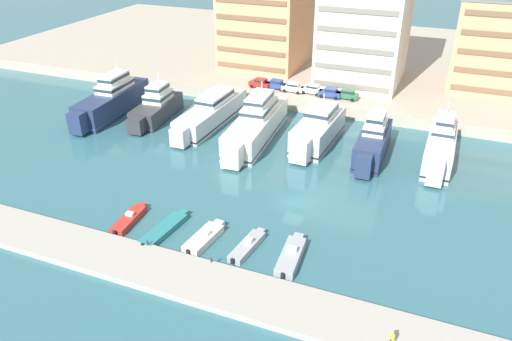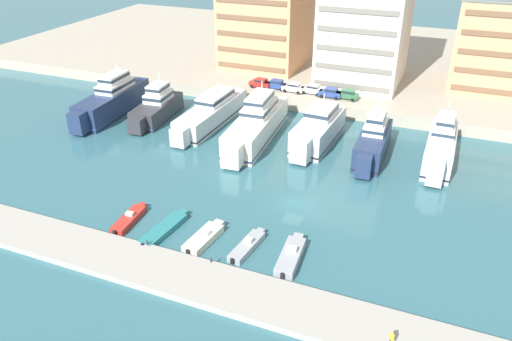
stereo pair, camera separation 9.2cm
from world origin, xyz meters
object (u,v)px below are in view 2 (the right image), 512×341
object	(u,v)px
yacht_silver_center	(318,129)
motorboat_grey_center	(291,256)
yacht_silver_mid_left	(211,112)
motorboat_teal_left	(164,229)
yacht_silver_mid_right	(441,146)
pedestrian_near_edge	(391,337)
yacht_navy_center_right	(373,142)
car_white_mid_left	(293,87)
yacht_navy_far_left	(112,100)
motorboat_red_far_left	(129,219)
car_red_far_left	(260,83)
car_white_center_left	(313,89)
yacht_charcoal_left	(156,107)
yacht_ivory_center_left	(256,124)
car_blue_left	(276,84)
motorboat_cream_mid_left	(204,238)
car_blue_center	(330,92)
motorboat_grey_center_left	(247,246)
car_green_center_right	(347,94)

from	to	relation	value
yacht_silver_center	motorboat_grey_center	xyz separation A→B (m)	(5.51, -29.23, -1.80)
yacht_silver_mid_left	motorboat_teal_left	size ratio (longest dim) A/B	2.69
yacht_silver_mid_right	pedestrian_near_edge	bearing A→B (deg)	-91.54
yacht_navy_center_right	car_white_mid_left	bearing A→B (deg)	136.69
yacht_navy_far_left	yacht_silver_mid_left	bearing A→B (deg)	8.59
yacht_navy_far_left	motorboat_red_far_left	bearing A→B (deg)	-50.84
motorboat_grey_center	car_red_far_left	bearing A→B (deg)	115.50
yacht_silver_mid_left	car_white_center_left	world-z (taller)	yacht_silver_mid_left
yacht_charcoal_left	yacht_ivory_center_left	size ratio (longest dim) A/B	0.68
car_blue_left	yacht_charcoal_left	bearing A→B (deg)	-133.72
motorboat_teal_left	motorboat_cream_mid_left	bearing A→B (deg)	0.83
yacht_charcoal_left	yacht_silver_mid_right	xyz separation A→B (m)	(47.08, 1.20, 0.49)
motorboat_grey_center	car_white_center_left	bearing A→B (deg)	103.82
yacht_charcoal_left	car_blue_center	world-z (taller)	yacht_charcoal_left
motorboat_teal_left	car_white_mid_left	bearing A→B (deg)	89.39
motorboat_grey_center_left	motorboat_cream_mid_left	bearing A→B (deg)	-173.83
yacht_navy_center_right	motorboat_cream_mid_left	size ratio (longest dim) A/B	2.32
motorboat_teal_left	motorboat_cream_mid_left	size ratio (longest dim) A/B	1.20
yacht_silver_center	car_blue_left	size ratio (longest dim) A/B	4.11
yacht_charcoal_left	yacht_silver_center	distance (m)	28.88
motorboat_red_far_left	car_blue_left	xyz separation A→B (m)	(1.84, 45.73, 2.69)
motorboat_grey_center	car_white_mid_left	world-z (taller)	car_white_mid_left
motorboat_grey_center	car_green_center_right	bearing A→B (deg)	95.76
yacht_silver_center	car_blue_left	bearing A→B (deg)	128.48
yacht_navy_far_left	yacht_navy_center_right	distance (m)	46.05
yacht_silver_mid_right	motorboat_grey_center	bearing A→B (deg)	-113.15
yacht_ivory_center_left	car_blue_center	distance (m)	18.87
yacht_silver_mid_left	motorboat_cream_mid_left	distance (m)	33.84
yacht_silver_mid_right	car_blue_center	xyz separation A→B (m)	(-20.27, 14.87, 0.51)
motorboat_teal_left	car_green_center_right	xyz separation A→B (m)	(10.69, 45.44, 2.73)
motorboat_cream_mid_left	pedestrian_near_edge	size ratio (longest dim) A/B	4.14
yacht_navy_center_right	motorboat_cream_mid_left	bearing A→B (deg)	-115.30
yacht_navy_far_left	motorboat_red_far_left	distance (m)	35.86
yacht_silver_mid_right	motorboat_grey_center	size ratio (longest dim) A/B	2.27
car_blue_center	car_green_center_right	distance (m)	3.06
car_red_far_left	car_white_mid_left	bearing A→B (deg)	0.20
motorboat_red_far_left	car_white_mid_left	world-z (taller)	car_white_mid_left
motorboat_cream_mid_left	motorboat_grey_center	size ratio (longest dim) A/B	0.92
yacht_charcoal_left	car_white_center_left	xyz separation A→B (m)	(23.26, 16.70, 1.00)
motorboat_grey_center_left	car_white_center_left	bearing A→B (deg)	97.66
pedestrian_near_edge	motorboat_grey_center	bearing A→B (deg)	144.08
yacht_silver_center	motorboat_grey_center	size ratio (longest dim) A/B	2.31
motorboat_grey_center_left	car_red_far_left	bearing A→B (deg)	110.05
motorboat_teal_left	car_blue_center	bearing A→B (deg)	80.38
motorboat_grey_center_left	car_white_center_left	size ratio (longest dim) A/B	1.59
yacht_ivory_center_left	yacht_charcoal_left	bearing A→B (deg)	176.35
car_blue_left	yacht_navy_center_right	bearing A→B (deg)	-39.00
car_red_far_left	car_green_center_right	world-z (taller)	same
motorboat_cream_mid_left	car_white_mid_left	size ratio (longest dim) A/B	1.63
yacht_silver_center	motorboat_teal_left	distance (m)	31.38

